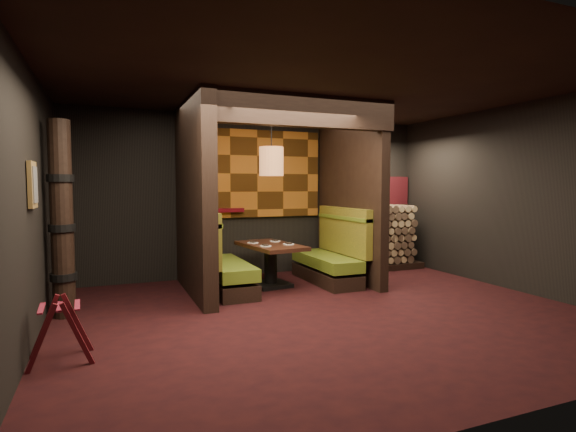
% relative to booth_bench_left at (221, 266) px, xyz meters
% --- Properties ---
extents(floor, '(6.50, 5.50, 0.02)m').
position_rel_booth_bench_left_xyz_m(floor, '(0.96, -1.65, -0.41)').
color(floor, black).
rests_on(floor, ground).
extents(ceiling, '(6.50, 5.50, 0.02)m').
position_rel_booth_bench_left_xyz_m(ceiling, '(0.96, -1.65, 2.46)').
color(ceiling, black).
rests_on(ceiling, ground).
extents(wall_back, '(6.50, 0.02, 2.85)m').
position_rel_booth_bench_left_xyz_m(wall_back, '(0.96, 1.11, 1.02)').
color(wall_back, black).
rests_on(wall_back, ground).
extents(wall_front, '(6.50, 0.02, 2.85)m').
position_rel_booth_bench_left_xyz_m(wall_front, '(0.96, -4.41, 1.02)').
color(wall_front, black).
rests_on(wall_front, ground).
extents(wall_left, '(0.02, 5.50, 2.85)m').
position_rel_booth_bench_left_xyz_m(wall_left, '(-2.30, -1.65, 1.02)').
color(wall_left, black).
rests_on(wall_left, ground).
extents(wall_right, '(0.02, 5.50, 2.85)m').
position_rel_booth_bench_left_xyz_m(wall_right, '(4.22, -1.65, 1.02)').
color(wall_right, black).
rests_on(wall_right, ground).
extents(partition_left, '(0.20, 2.20, 2.85)m').
position_rel_booth_bench_left_xyz_m(partition_left, '(-0.39, -0.00, 1.02)').
color(partition_left, black).
rests_on(partition_left, floor).
extents(partition_right, '(0.15, 2.10, 2.85)m').
position_rel_booth_bench_left_xyz_m(partition_right, '(2.26, 0.05, 1.02)').
color(partition_right, black).
rests_on(partition_right, floor).
extents(header_beam, '(2.85, 0.18, 0.44)m').
position_rel_booth_bench_left_xyz_m(header_beam, '(0.94, -0.95, 2.23)').
color(header_beam, black).
rests_on(header_beam, partition_left).
extents(tapa_back_panel, '(2.40, 0.06, 1.55)m').
position_rel_booth_bench_left_xyz_m(tapa_back_panel, '(0.94, 1.06, 1.42)').
color(tapa_back_panel, '#A75E1C').
rests_on(tapa_back_panel, wall_back).
extents(tapa_side_panel, '(0.04, 1.85, 1.45)m').
position_rel_booth_bench_left_xyz_m(tapa_side_panel, '(-0.27, 0.17, 1.45)').
color(tapa_side_panel, '#A75E1C').
rests_on(tapa_side_panel, partition_left).
extents(lacquer_shelf, '(0.60, 0.12, 0.07)m').
position_rel_booth_bench_left_xyz_m(lacquer_shelf, '(0.36, 1.00, 0.78)').
color(lacquer_shelf, '#530912').
rests_on(lacquer_shelf, wall_back).
extents(booth_bench_left, '(0.68, 1.60, 1.14)m').
position_rel_booth_bench_left_xyz_m(booth_bench_left, '(0.00, 0.00, 0.00)').
color(booth_bench_left, black).
rests_on(booth_bench_left, floor).
extents(booth_bench_right, '(0.68, 1.60, 1.14)m').
position_rel_booth_bench_left_xyz_m(booth_bench_right, '(1.89, 0.00, 0.00)').
color(booth_bench_right, black).
rests_on(booth_bench_right, floor).
extents(dining_table, '(0.87, 1.38, 0.68)m').
position_rel_booth_bench_left_xyz_m(dining_table, '(0.82, 0.05, 0.05)').
color(dining_table, black).
rests_on(dining_table, floor).
extents(place_settings, '(0.64, 0.68, 0.03)m').
position_rel_booth_bench_left_xyz_m(place_settings, '(0.82, 0.05, 0.29)').
color(place_settings, white).
rests_on(place_settings, dining_table).
extents(pendant_lamp, '(0.38, 0.38, 1.09)m').
position_rel_booth_bench_left_xyz_m(pendant_lamp, '(0.82, -0.00, 1.59)').
color(pendant_lamp, '#9E6337').
rests_on(pendant_lamp, ceiling).
extents(framed_picture, '(0.05, 0.36, 0.46)m').
position_rel_booth_bench_left_xyz_m(framed_picture, '(-2.25, -1.55, 1.22)').
color(framed_picture, olive).
rests_on(framed_picture, wall_left).
extents(luggage_rack, '(0.60, 0.43, 0.63)m').
position_rel_booth_bench_left_xyz_m(luggage_rack, '(-2.01, -2.09, -0.09)').
color(luggage_rack, '#4D0E14').
rests_on(luggage_rack, floor).
extents(totem_column, '(0.31, 0.31, 2.40)m').
position_rel_booth_bench_left_xyz_m(totem_column, '(-2.09, -0.55, 0.79)').
color(totem_column, black).
rests_on(totem_column, floor).
extents(firewood_stack, '(1.73, 0.70, 1.22)m').
position_rel_booth_bench_left_xyz_m(firewood_stack, '(3.25, 0.70, 0.21)').
color(firewood_stack, black).
rests_on(firewood_stack, floor).
extents(mosaic_header, '(1.83, 0.10, 0.56)m').
position_rel_booth_bench_left_xyz_m(mosaic_header, '(3.25, 1.03, 1.10)').
color(mosaic_header, maroon).
rests_on(mosaic_header, wall_back).
extents(bay_front_post, '(0.08, 0.08, 2.85)m').
position_rel_booth_bench_left_xyz_m(bay_front_post, '(2.35, 0.31, 1.02)').
color(bay_front_post, black).
rests_on(bay_front_post, floor).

